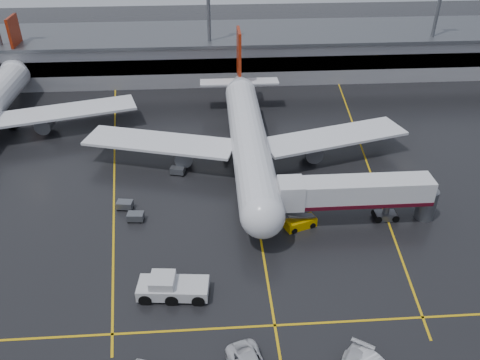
{
  "coord_description": "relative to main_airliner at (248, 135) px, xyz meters",
  "views": [
    {
      "loc": [
        -5.54,
        -53.72,
        37.19
      ],
      "look_at": [
        -2.0,
        -2.0,
        4.0
      ],
      "focal_mm": 36.5,
      "sensor_mm": 36.0,
      "label": 1
    }
  ],
  "objects": [
    {
      "name": "light_mast_right",
      "position": [
        40.0,
        32.3,
        10.27
      ],
      "size": [
        3.0,
        1.2,
        25.45
      ],
      "color": "#595B60",
      "rests_on": "ground"
    },
    {
      "name": "pushback_tractor",
      "position": [
        -10.11,
        -26.96,
        -3.18
      ],
      "size": [
        7.45,
        3.7,
        2.58
      ],
      "color": "#BDBDC0",
      "rests_on": "ground"
    },
    {
      "name": "baggage_cart_a",
      "position": [
        -15.2,
        -13.97,
        -3.58
      ],
      "size": [
        2.1,
        1.46,
        1.12
      ],
      "color": "#595B60",
      "rests_on": "ground"
    },
    {
      "name": "belt_loader",
      "position": [
        5.08,
        -16.64,
        -3.61
      ],
      "size": [
        4.19,
        2.87,
        2.45
      ],
      "color": "#C49000",
      "rests_on": "ground"
    },
    {
      "name": "baggage_cart_b",
      "position": [
        -16.87,
        -11.32,
        -3.58
      ],
      "size": [
        2.17,
        1.58,
        1.12
      ],
      "color": "#595B60",
      "rests_on": "ground"
    },
    {
      "name": "ground",
      "position": [
        0.0,
        -9.7,
        -4.21
      ],
      "size": [
        220.0,
        220.0,
        0.0
      ],
      "primitive_type": "plane",
      "color": "black",
      "rests_on": "ground"
    },
    {
      "name": "apron_line_centre",
      "position": [
        0.0,
        -9.7,
        -4.2
      ],
      "size": [
        0.25,
        90.0,
        0.02
      ],
      "primitive_type": "cube",
      "color": "gold",
      "rests_on": "ground"
    },
    {
      "name": "main_airliner",
      "position": [
        0.0,
        0.0,
        0.0
      ],
      "size": [
        48.8,
        45.6,
        14.1
      ],
      "color": "silver",
      "rests_on": "ground"
    },
    {
      "name": "terminal",
      "position": [
        0.0,
        38.23,
        0.11
      ],
      "size": [
        122.0,
        19.0,
        8.6
      ],
      "color": "gray",
      "rests_on": "ground"
    },
    {
      "name": "apron_line_right",
      "position": [
        18.0,
        0.3,
        -4.2
      ],
      "size": [
        7.57,
        69.64,
        0.02
      ],
      "primitive_type": "cube",
      "rotation": [
        0.0,
        0.0,
        -0.1
      ],
      "color": "gold",
      "rests_on": "ground"
    },
    {
      "name": "apron_line_left",
      "position": [
        -20.0,
        0.3,
        -4.2
      ],
      "size": [
        9.99,
        69.35,
        0.02
      ],
      "primitive_type": "cube",
      "rotation": [
        0.0,
        0.0,
        0.14
      ],
      "color": "gold",
      "rests_on": "ground"
    },
    {
      "name": "apron_line_stop",
      "position": [
        0.0,
        -31.7,
        -4.2
      ],
      "size": [
        60.0,
        0.25,
        0.02
      ],
      "primitive_type": "cube",
      "color": "gold",
      "rests_on": "ground"
    },
    {
      "name": "light_mast_mid",
      "position": [
        -5.0,
        32.3,
        10.27
      ],
      "size": [
        3.0,
        1.2,
        25.45
      ],
      "color": "#595B60",
      "rests_on": "ground"
    },
    {
      "name": "baggage_cart_c",
      "position": [
        -10.4,
        -3.23,
        -3.58
      ],
      "size": [
        2.26,
        1.76,
        1.12
      ],
      "color": "#595B60",
      "rests_on": "ground"
    },
    {
      "name": "jet_bridge",
      "position": [
        11.87,
        -15.7,
        -0.28
      ],
      "size": [
        19.9,
        3.4,
        6.05
      ],
      "color": "silver",
      "rests_on": "ground"
    }
  ]
}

